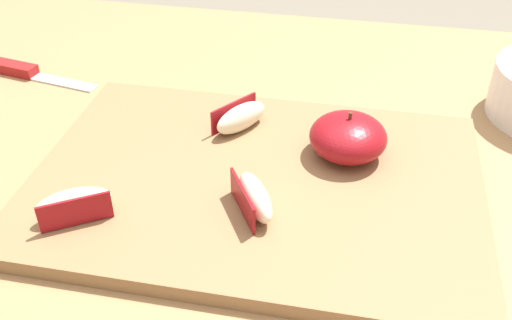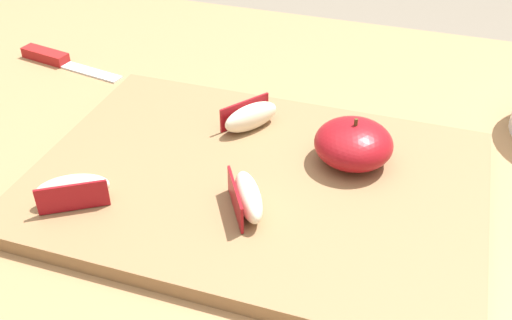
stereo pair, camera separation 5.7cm
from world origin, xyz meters
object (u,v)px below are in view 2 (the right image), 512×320
at_px(apple_wedge_right, 250,117).
at_px(apple_half_skin_up, 353,144).
at_px(cutting_board, 256,183).
at_px(apple_wedge_left, 247,197).
at_px(apple_wedge_near_knife, 73,190).
at_px(paring_knife, 53,58).

bearing_deg(apple_wedge_right, apple_half_skin_up, -12.65).
distance_m(cutting_board, apple_wedge_left, 0.05).
bearing_deg(apple_wedge_right, apple_wedge_near_knife, -123.43).
relative_size(apple_half_skin_up, apple_wedge_right, 1.17).
bearing_deg(apple_wedge_left, apple_wedge_near_knife, -165.18).
bearing_deg(apple_half_skin_up, apple_wedge_right, 167.35).
height_order(cutting_board, apple_wedge_near_knife, apple_wedge_near_knife).
relative_size(cutting_board, apple_wedge_left, 6.38).
bearing_deg(apple_half_skin_up, paring_knife, 164.37).
height_order(apple_half_skin_up, apple_wedge_left, apple_half_skin_up).
xyz_separation_m(apple_half_skin_up, apple_wedge_left, (-0.08, -0.10, -0.01)).
bearing_deg(paring_knife, cutting_board, -26.72).
height_order(apple_wedge_left, paring_knife, apple_wedge_left).
height_order(apple_half_skin_up, apple_wedge_near_knife, apple_half_skin_up).
xyz_separation_m(apple_half_skin_up, apple_wedge_near_knife, (-0.23, -0.14, -0.01)).
height_order(apple_wedge_near_knife, apple_wedge_left, same).
bearing_deg(cutting_board, apple_wedge_right, 112.29).
xyz_separation_m(cutting_board, apple_wedge_near_knife, (-0.15, -0.09, 0.02)).
height_order(apple_wedge_near_knife, apple_wedge_right, same).
bearing_deg(apple_wedge_left, apple_half_skin_up, 53.91).
bearing_deg(cutting_board, apple_wedge_near_knife, -148.48).
height_order(apple_half_skin_up, apple_wedge_right, apple_half_skin_up).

